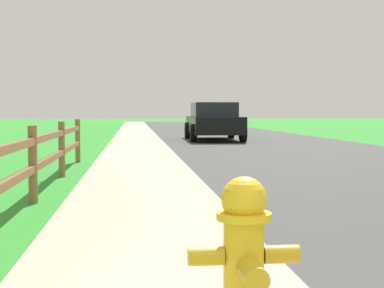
{
  "coord_description": "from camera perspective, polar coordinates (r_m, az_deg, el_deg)",
  "views": [
    {
      "loc": [
        -1.12,
        -1.1,
        1.14
      ],
      "look_at": [
        0.19,
        11.33,
        0.4
      ],
      "focal_mm": 52.08,
      "sensor_mm": 36.0,
      "label": 1
    }
  ],
  "objects": [
    {
      "name": "ground_plane",
      "position": [
        26.15,
        -3.55,
        0.87
      ],
      "size": [
        120.0,
        120.0,
        0.0
      ],
      "primitive_type": "plane",
      "color": "green"
    },
    {
      "name": "parked_suv_black",
      "position": [
        22.0,
        2.22,
        2.37
      ],
      "size": [
        2.15,
        4.8,
        1.48
      ],
      "color": "black",
      "rests_on": "ground"
    },
    {
      "name": "road_asphalt",
      "position": [
        28.5,
        3.32,
        1.08
      ],
      "size": [
        7.0,
        66.0,
        0.01
      ],
      "primitive_type": "cube",
      "color": "#3C3C3C",
      "rests_on": "ground"
    },
    {
      "name": "fire_hydrant",
      "position": [
        2.8,
        5.37,
        -11.4
      ],
      "size": [
        0.55,
        0.46,
        0.82
      ],
      "color": "yellow",
      "rests_on": "ground"
    },
    {
      "name": "curb_concrete",
      "position": [
        28.19,
        -9.83,
        1.01
      ],
      "size": [
        6.0,
        66.0,
        0.01
      ],
      "primitive_type": "cube",
      "color": "#AFA98F",
      "rests_on": "ground"
    },
    {
      "name": "rail_fence",
      "position": [
        7.08,
        -16.0,
        -1.39
      ],
      "size": [
        0.11,
        11.18,
        0.96
      ],
      "color": "brown",
      "rests_on": "ground"
    },
    {
      "name": "grass_verge",
      "position": [
        28.33,
        -12.86,
        0.99
      ],
      "size": [
        5.0,
        66.0,
        0.0
      ],
      "primitive_type": "cube",
      "color": "green",
      "rests_on": "ground"
    }
  ]
}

